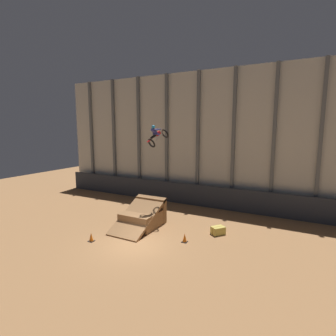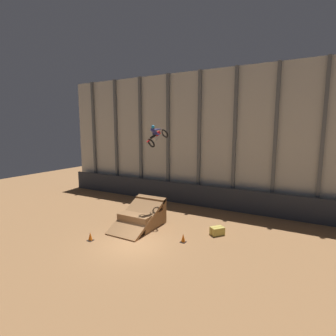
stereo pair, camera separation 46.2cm
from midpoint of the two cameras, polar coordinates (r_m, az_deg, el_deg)
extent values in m
plane|color=#996B42|center=(17.42, -8.05, -16.32)|extent=(60.00, 60.00, 0.00)
cube|color=beige|center=(25.39, 6.18, 6.30)|extent=(32.00, 0.12, 12.64)
cube|color=slate|center=(32.73, -16.67, 6.49)|extent=(0.28, 0.28, 12.64)
cube|color=slate|center=(30.46, -12.09, 6.53)|extent=(0.28, 0.28, 12.64)
cube|color=slate|center=(28.42, -6.82, 6.52)|extent=(0.28, 0.28, 12.64)
cube|color=slate|center=(26.64, -0.79, 6.45)|extent=(0.28, 0.28, 12.64)
cube|color=slate|center=(25.20, 6.01, 6.28)|extent=(0.28, 0.28, 12.64)
cube|color=slate|center=(24.15, 13.51, 6.00)|extent=(0.28, 0.28, 12.64)
cube|color=slate|center=(23.54, 21.52, 5.58)|extent=(0.28, 0.28, 12.64)
cube|color=slate|center=(23.41, 29.79, 5.03)|extent=(0.28, 0.28, 12.64)
cube|color=#2D333D|center=(25.33, 5.22, -5.84)|extent=(31.36, 0.20, 2.04)
cube|color=olive|center=(20.30, -6.18, -10.86)|extent=(2.52, 2.89, 1.15)
cube|color=olive|center=(21.13, -4.37, -8.95)|extent=(2.57, 0.50, 1.91)
cube|color=#996B42|center=(19.69, -7.23, -10.32)|extent=(2.57, 4.22, 2.10)
torus|color=black|center=(19.97, -1.36, 7.51)|extent=(0.85, 0.71, 0.69)
torus|color=black|center=(19.29, -4.29, 5.42)|extent=(0.85, 0.71, 0.69)
cube|color=#B7B7BC|center=(19.56, -3.05, 6.71)|extent=(0.41, 0.61, 0.50)
cube|color=red|center=(19.58, -2.93, 7.47)|extent=(0.39, 0.54, 0.42)
cube|color=black|center=(19.38, -3.81, 6.93)|extent=(0.37, 0.56, 0.38)
cube|color=red|center=(19.16, -4.83, 5.93)|extent=(0.27, 0.37, 0.23)
cylinder|color=#B7B7BC|center=(19.80, -2.01, 7.85)|extent=(0.10, 0.14, 0.55)
cylinder|color=black|center=(19.71, -2.37, 8.40)|extent=(0.42, 0.55, 0.04)
cube|color=navy|center=(19.39, -3.72, 7.94)|extent=(0.46, 0.56, 0.47)
sphere|color=#2393CC|center=(19.36, -3.90, 8.91)|extent=(0.38, 0.43, 0.35)
cylinder|color=navy|center=(19.60, -3.48, 7.37)|extent=(0.28, 0.44, 0.15)
cylinder|color=navy|center=(19.40, -3.07, 7.36)|extent=(0.28, 0.44, 0.15)
cylinder|color=navy|center=(19.64, -3.50, 8.34)|extent=(0.29, 0.51, 0.16)
cylinder|color=navy|center=(19.38, -2.96, 8.34)|extent=(0.29, 0.51, 0.16)
cube|color=black|center=(18.55, -17.05, -14.97)|extent=(0.36, 0.36, 0.03)
cone|color=orange|center=(18.44, -17.09, -14.14)|extent=(0.28, 0.28, 0.55)
cube|color=black|center=(17.71, 2.87, -15.76)|extent=(0.36, 0.36, 0.03)
cone|color=orange|center=(17.59, 2.87, -14.90)|extent=(0.28, 0.28, 0.55)
cube|color=#CCB751|center=(19.02, 10.14, -13.26)|extent=(1.03, 1.08, 0.56)
cube|color=#996623|center=(19.02, 10.14, -13.26)|extent=(0.60, 0.74, 0.57)
camera|label=1|loc=(0.23, -90.64, -0.10)|focal=28.00mm
camera|label=2|loc=(0.23, 89.36, 0.10)|focal=28.00mm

